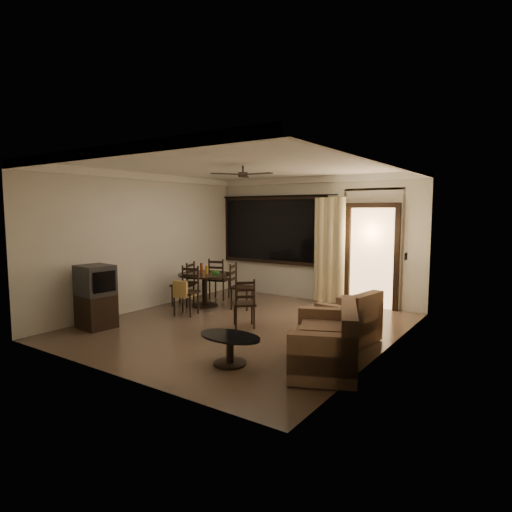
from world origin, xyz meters
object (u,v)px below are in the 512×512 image
Objects in this scene: dining_chair_south at (186,300)px; dining_chair_north at (219,287)px; sofa at (329,343)px; dining_table at (205,280)px; tv_cabinet at (96,296)px; side_chair at (244,312)px; dining_chair_west at (184,293)px; coffee_table at (230,345)px; armchair at (351,321)px; dining_chair_east at (241,295)px.

dining_chair_south is 1.64m from dining_chair_north.
sofa is (3.96, -2.61, 0.04)m from dining_chair_north.
dining_chair_south is at bearing 140.47° from sofa.
tv_cabinet reaches higher than dining_table.
tv_cabinet is at bearing -6.71° from side_chair.
dining_chair_west is 0.87m from dining_chair_south.
armchair is at bearing 63.26° from coffee_table.
sofa is 1.88× the size of coffee_table.
dining_chair_north reaches higher than dining_table.
armchair is at bearing 143.81° from dining_chair_north.
sofa reaches higher than armchair.
armchair is 0.97× the size of coffee_table.
tv_cabinet reaches higher than dining_chair_south.
dining_table is 1.18× the size of dining_chair_west.
armchair is at bearing 68.21° from dining_chair_west.
dining_table is 3.63m from coffee_table.
dining_chair_east is 1.09× the size of side_chair.
side_chair is (2.09, -0.66, -0.02)m from dining_chair_west.
armchair reaches higher than coffee_table.
side_chair reaches higher than sofa.
dining_chair_east and dining_chair_north have the same top height.
dining_table is 1.18× the size of dining_chair_east.
side_chair is (1.69, -0.90, -0.29)m from dining_table.
dining_chair_south is 1.70m from tv_cabinet.
coffee_table is 1.03× the size of side_chair.
dining_table is 4.18m from sofa.
tv_cabinet is (-0.01, -2.15, 0.27)m from dining_chair_west.
side_chair is (1.46, -0.07, -0.05)m from dining_chair_south.
dining_chair_east is at bearing -93.65° from side_chair.
dining_chair_north is 1.08× the size of armchair.
dining_chair_west is 4.45m from sofa.
dining_chair_south is at bearing 90.00° from dining_chair_north.
dining_chair_east is at bearing 121.49° from sofa.
dining_chair_east is 1.05× the size of coffee_table.
tv_cabinet is at bearing -16.36° from dining_chair_west.
side_chair is (0.89, -1.13, -0.02)m from dining_chair_east.
tv_cabinet is 4.19m from sofa.
tv_cabinet is 2.59m from side_chair.
sofa is at bearing -32.49° from dining_chair_south.
tv_cabinet is at bearing -147.11° from armchair.
dining_chair_east is 1.15m from dining_chair_north.
dining_chair_south reaches higher than side_chair.
tv_cabinet is at bearing 164.08° from sofa.
side_chair is (-2.05, 0.96, -0.06)m from sofa.
sofa is (4.14, -1.62, 0.04)m from dining_chair_west.
side_chair is (-0.92, 1.60, -0.00)m from coffee_table.
dining_chair_north reaches higher than side_chair.
armchair is (3.32, 0.20, 0.01)m from dining_chair_south.
dining_chair_north is 2.53m from side_chair.
dining_chair_south is at bearing -167.56° from armchair.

